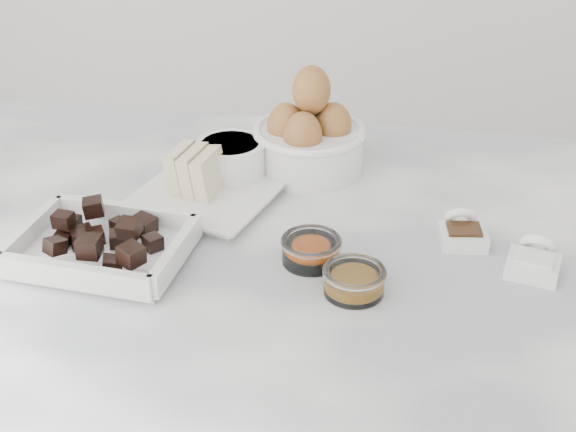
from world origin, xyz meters
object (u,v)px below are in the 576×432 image
object	(u,v)px
chocolate_dish	(102,242)
egg_bowl	(309,137)
butter_plate	(204,186)
salt_spoon	(534,260)
honey_bowl	(354,280)
sugar_ramekin	(231,160)
zest_bowl	(311,249)
vanilla_spoon	(462,232)

from	to	relation	value
chocolate_dish	egg_bowl	world-z (taller)	egg_bowl
butter_plate	salt_spoon	xyz separation A→B (m)	(0.40, -0.09, -0.01)
egg_bowl	honey_bowl	distance (m)	0.30
sugar_ramekin	zest_bowl	xyz separation A→B (m)	(0.14, -0.18, -0.01)
sugar_ramekin	honey_bowl	size ratio (longest dim) A/B	1.37
vanilla_spoon	zest_bowl	bearing A→B (deg)	-156.28
butter_plate	zest_bowl	distance (m)	0.19
chocolate_dish	salt_spoon	xyz separation A→B (m)	(0.48, 0.06, -0.01)
sugar_ramekin	salt_spoon	world-z (taller)	sugar_ramekin
egg_bowl	honey_bowl	world-z (taller)	egg_bowl
chocolate_dish	zest_bowl	bearing A→B (deg)	9.08
sugar_ramekin	honey_bowl	bearing A→B (deg)	-49.83
egg_bowl	vanilla_spoon	size ratio (longest dim) A/B	2.19
chocolate_dish	vanilla_spoon	world-z (taller)	chocolate_dish
chocolate_dish	honey_bowl	bearing A→B (deg)	-2.67
chocolate_dish	egg_bowl	distance (m)	0.33
sugar_ramekin	zest_bowl	bearing A→B (deg)	-52.10
zest_bowl	honey_bowl	bearing A→B (deg)	-43.04
sugar_ramekin	vanilla_spoon	xyz separation A→B (m)	(0.30, -0.10, -0.02)
zest_bowl	salt_spoon	size ratio (longest dim) A/B	0.91
egg_bowl	vanilla_spoon	world-z (taller)	egg_bowl
egg_bowl	honey_bowl	xyz separation A→B (m)	(0.09, -0.28, -0.03)
egg_bowl	salt_spoon	xyz separation A→B (m)	(0.29, -0.20, -0.03)
chocolate_dish	vanilla_spoon	xyz separation A→B (m)	(0.40, 0.11, -0.01)
sugar_ramekin	salt_spoon	xyz separation A→B (m)	(0.38, -0.15, -0.02)
chocolate_dish	sugar_ramekin	distance (m)	0.23
butter_plate	egg_bowl	size ratio (longest dim) A/B	1.29
honey_bowl	zest_bowl	xyz separation A→B (m)	(-0.05, 0.05, 0.00)
chocolate_dish	egg_bowl	size ratio (longest dim) A/B	1.29
chocolate_dish	vanilla_spoon	bearing A→B (deg)	15.47
sugar_ramekin	salt_spoon	size ratio (longest dim) A/B	1.24
sugar_ramekin	vanilla_spoon	bearing A→B (deg)	-18.41
butter_plate	salt_spoon	size ratio (longest dim) A/B	2.63
egg_bowl	chocolate_dish	bearing A→B (deg)	-126.05
honey_bowl	zest_bowl	bearing A→B (deg)	136.96
egg_bowl	salt_spoon	size ratio (longest dim) A/B	2.04
zest_bowl	salt_spoon	xyz separation A→B (m)	(0.25, 0.03, -0.00)
egg_bowl	salt_spoon	distance (m)	0.35
chocolate_dish	vanilla_spoon	distance (m)	0.42
chocolate_dish	honey_bowl	size ratio (longest dim) A/B	2.93
butter_plate	egg_bowl	world-z (taller)	egg_bowl
zest_bowl	vanilla_spoon	bearing A→B (deg)	23.72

